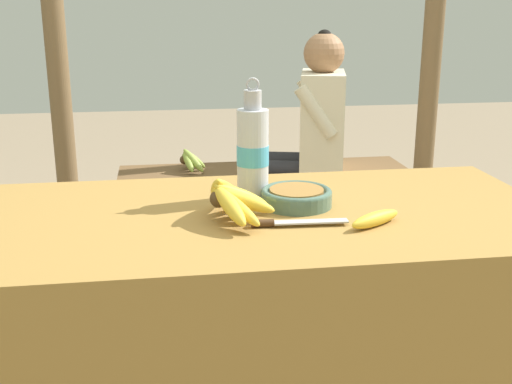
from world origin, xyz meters
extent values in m
cube|color=olive|center=(0.00, 0.00, 0.35)|extent=(1.50, 0.75, 0.69)
sphere|color=#4C381E|center=(-0.13, -0.05, 0.75)|extent=(0.05, 0.05, 0.05)
ellipsoid|color=gold|center=(-0.11, -0.11, 0.75)|extent=(0.09, 0.16, 0.09)
ellipsoid|color=gold|center=(-0.10, -0.10, 0.74)|extent=(0.13, 0.15, 0.09)
ellipsoid|color=gold|center=(-0.08, -0.07, 0.75)|extent=(0.17, 0.08, 0.08)
ellipsoid|color=gold|center=(-0.08, -0.04, 0.75)|extent=(0.17, 0.08, 0.11)
ellipsoid|color=gold|center=(-0.10, -0.01, 0.75)|extent=(0.11, 0.13, 0.12)
ellipsoid|color=gold|center=(-0.13, 0.01, 0.75)|extent=(0.05, 0.15, 0.12)
cylinder|color=#4C6B5B|center=(0.08, 0.04, 0.71)|extent=(0.19, 0.19, 0.04)
torus|color=#4C6B5B|center=(0.08, 0.04, 0.73)|extent=(0.19, 0.19, 0.02)
cylinder|color=olive|center=(0.08, 0.04, 0.73)|extent=(0.14, 0.14, 0.01)
cylinder|color=silver|center=(-0.02, 0.12, 0.82)|extent=(0.09, 0.09, 0.25)
cylinder|color=#47A8D1|center=(-0.02, 0.12, 0.82)|extent=(0.09, 0.09, 0.05)
cylinder|color=#ADADB2|center=(-0.02, 0.12, 0.97)|extent=(0.05, 0.05, 0.05)
torus|color=#ADADB2|center=(-0.02, 0.12, 1.01)|extent=(0.04, 0.01, 0.04)
ellipsoid|color=gold|center=(0.24, -0.14, 0.71)|extent=(0.16, 0.11, 0.04)
cube|color=#BCBCC1|center=(0.08, -0.12, 0.70)|extent=(0.18, 0.04, 0.00)
cylinder|color=#472D19|center=(-0.04, -0.11, 0.70)|extent=(0.06, 0.02, 0.02)
cube|color=brown|center=(0.22, 1.42, 0.42)|extent=(1.39, 0.32, 0.04)
cube|color=brown|center=(-0.38, 1.30, 0.20)|extent=(0.06, 0.06, 0.40)
cube|color=brown|center=(0.81, 1.30, 0.20)|extent=(0.06, 0.06, 0.40)
cube|color=brown|center=(-0.38, 1.54, 0.20)|extent=(0.06, 0.06, 0.40)
cube|color=brown|center=(0.81, 1.54, 0.20)|extent=(0.06, 0.06, 0.40)
cylinder|color=#232328|center=(0.22, 1.36, 0.22)|extent=(0.09, 0.09, 0.44)
cylinder|color=#232328|center=(0.34, 1.34, 0.45)|extent=(0.31, 0.16, 0.09)
cylinder|color=#232328|center=(0.27, 1.55, 0.22)|extent=(0.09, 0.09, 0.44)
cylinder|color=#232328|center=(0.39, 1.52, 0.45)|extent=(0.31, 0.16, 0.09)
cube|color=beige|center=(0.49, 1.39, 0.67)|extent=(0.28, 0.38, 0.46)
cylinder|color=beige|center=(0.43, 1.24, 0.74)|extent=(0.21, 0.11, 0.25)
cylinder|color=beige|center=(0.50, 1.56, 0.74)|extent=(0.21, 0.11, 0.25)
sphere|color=#9E704C|center=(0.49, 1.39, 0.99)|extent=(0.19, 0.19, 0.19)
sphere|color=black|center=(0.49, 1.39, 1.06)|extent=(0.07, 0.07, 0.07)
sphere|color=#4C381E|center=(-0.16, 1.42, 0.50)|extent=(0.04, 0.04, 0.04)
ellipsoid|color=#8EA842|center=(-0.15, 1.38, 0.49)|extent=(0.07, 0.12, 0.10)
ellipsoid|color=#8EA842|center=(-0.12, 1.39, 0.50)|extent=(0.12, 0.12, 0.12)
ellipsoid|color=#8EA842|center=(-0.12, 1.42, 0.50)|extent=(0.12, 0.03, 0.11)
ellipsoid|color=#8EA842|center=(-0.13, 1.46, 0.49)|extent=(0.12, 0.10, 0.10)
ellipsoid|color=#8EA842|center=(-0.15, 1.47, 0.49)|extent=(0.07, 0.13, 0.08)
camera|label=1|loc=(-0.27, -1.55, 1.21)|focal=45.00mm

